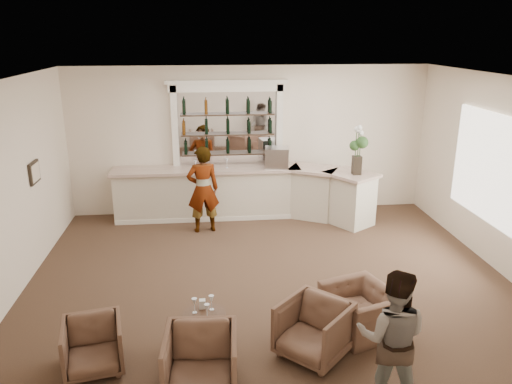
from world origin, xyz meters
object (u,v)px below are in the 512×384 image
Objects in this scene: sommelier at (203,189)px; guest at (392,338)px; armchair_left at (93,346)px; flower_vase at (358,147)px; espresso_machine at (277,158)px; bar_counter at (245,193)px; armchair_far at (361,310)px; armchair_right at (314,330)px; cocktail_table at (205,330)px; armchair_center at (201,363)px.

sommelier is 5.67m from guest.
sommelier is 2.53× the size of armchair_left.
armchair_left is 0.69× the size of flower_vase.
espresso_machine is at bearing 48.70° from armchair_left.
sommelier is at bearing -142.37° from bar_counter.
flower_vase is (1.05, 3.90, 1.41)m from armchair_far.
bar_counter is 7.02× the size of armchair_right.
sommelier is 1.88× the size of armchair_far.
bar_counter is at bearing 175.66° from armchair_far.
flower_vase reaches higher than guest.
sommelier reaches higher than bar_counter.
cocktail_table is at bearing -148.80° from armchair_right.
guest is 1.47m from armchair_far.
espresso_machine is 1.77m from flower_vase.
armchair_left is (-1.35, -0.31, 0.08)m from cocktail_table.
armchair_center is (-2.08, 0.35, -0.42)m from guest.
cocktail_table is at bearing 90.28° from armchair_center.
armchair_far is 0.94× the size of flower_vase.
cocktail_table is 5.39m from flower_vase.
armchair_far is at bearing -3.09° from armchair_left.
armchair_right is 0.84× the size of armchair_far.
sommelier is 4.97m from armchair_center.
flower_vase reaches higher than cocktail_table.
sommelier reaches higher than guest.
armchair_right is at bearing -31.57° from guest.
cocktail_table is at bearing -100.34° from espresso_machine.
sommelier is 1.13× the size of guest.
bar_counter is at bearing 162.72° from flower_vase.
sommelier is 3.30m from flower_vase.
bar_counter is 5.73m from armchair_center.
armchair_left is 6.00m from espresso_machine.
armchair_far is at bearing 4.78° from cocktail_table.
bar_counter is at bearing -57.32° from guest.
armchair_center is 1.52m from armchair_right.
flower_vase is at bearing -15.84° from espresso_machine.
armchair_right is (1.38, -0.31, 0.12)m from cocktail_table.
guest is at bearing -24.07° from armchair_far.
armchair_right is (-0.66, 0.89, -0.43)m from guest.
flower_vase is at bearing 51.90° from cocktail_table.
sommelier reaches higher than espresso_machine.
bar_counter is at bearing 83.51° from armchair_center.
armchair_right is at bearing 98.61° from sommelier.
cocktail_table is (-0.92, -4.79, -0.32)m from bar_counter.
sommelier is 2.22× the size of armchair_right.
sommelier is at bearing 151.21° from armchair_right.
armchair_right reaches higher than armchair_far.
bar_counter is at bearing 79.15° from cocktail_table.
cocktail_table is 0.67× the size of armchair_center.
armchair_center is at bearing -98.07° from espresso_machine.
armchair_left is 1.40× the size of espresso_machine.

